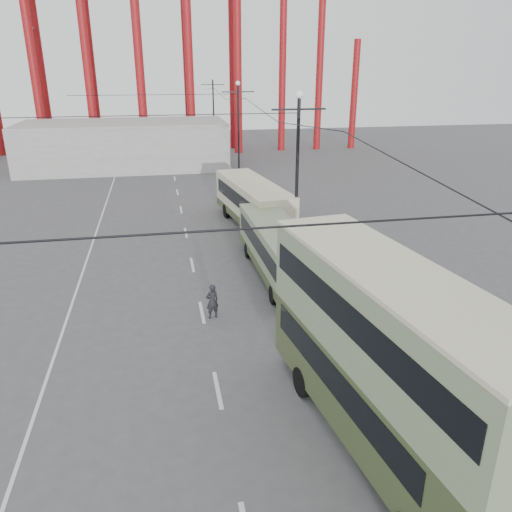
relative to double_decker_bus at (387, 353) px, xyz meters
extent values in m
plane|color=#4C4C4E|center=(-3.36, -0.43, -3.14)|extent=(160.00, 160.00, 0.00)
cube|color=silver|center=(-4.36, 18.57, -3.14)|extent=(0.15, 82.00, 0.01)
cube|color=silver|center=(2.04, 19.57, -3.14)|extent=(0.12, 120.00, 0.01)
cube|color=silver|center=(-10.36, 19.57, -3.14)|extent=(0.12, 120.00, 0.01)
cylinder|color=black|center=(2.24, 17.57, 1.36)|extent=(0.20, 0.20, 9.00)
cylinder|color=black|center=(2.24, 17.57, -2.89)|extent=(0.44, 0.44, 0.50)
cube|color=black|center=(2.24, 17.57, 5.16)|extent=(3.20, 0.10, 0.10)
sphere|color=white|center=(2.24, 17.57, 5.96)|extent=(0.44, 0.44, 0.44)
cylinder|color=black|center=(2.24, 39.57, 1.36)|extent=(0.20, 0.20, 9.00)
cylinder|color=black|center=(2.24, 39.57, -2.89)|extent=(0.44, 0.44, 0.50)
cube|color=black|center=(2.24, 39.57, 5.16)|extent=(3.20, 0.10, 0.10)
sphere|color=white|center=(2.24, 39.57, 5.96)|extent=(0.44, 0.44, 0.44)
cylinder|color=black|center=(2.24, 61.57, 1.36)|extent=(0.20, 0.20, 9.00)
cylinder|color=black|center=(2.24, 61.57, -2.89)|extent=(0.44, 0.44, 0.50)
cube|color=black|center=(2.24, 61.57, 5.16)|extent=(3.20, 0.10, 0.10)
sphere|color=white|center=(2.24, 61.57, 5.96)|extent=(0.44, 0.44, 0.44)
cylinder|color=maroon|center=(-19.36, 54.57, 10.36)|extent=(1.00, 1.00, 27.00)
cylinder|color=maroon|center=(-19.36, 58.57, 10.36)|extent=(1.00, 1.00, 27.00)
cylinder|color=maroon|center=(-13.36, 58.57, 14.86)|extent=(1.00, 1.00, 36.00)
cylinder|color=maroon|center=(10.64, 55.57, 11.86)|extent=(0.90, 0.90, 30.00)
cylinder|color=maroon|center=(15.64, 55.57, 7.86)|extent=(0.90, 0.90, 22.00)
cylinder|color=maroon|center=(20.64, 55.57, 3.86)|extent=(0.90, 0.90, 14.00)
cube|color=gray|center=(-9.36, 46.57, -0.64)|extent=(22.00, 10.00, 5.00)
cube|color=#3B4726|center=(0.00, 0.00, -1.42)|extent=(3.92, 10.70, 2.30)
cube|color=black|center=(0.00, 0.00, -0.95)|extent=(3.69, 8.63, 0.94)
cube|color=gray|center=(0.00, 0.00, -0.11)|extent=(3.94, 10.70, 0.31)
cube|color=gray|center=(0.00, 0.00, 1.19)|extent=(3.92, 10.70, 2.30)
cube|color=black|center=(0.00, 0.00, 1.30)|extent=(3.88, 10.08, 0.89)
cube|color=beige|center=(0.00, 0.00, 2.41)|extent=(3.94, 10.70, 0.13)
cylinder|color=black|center=(-1.54, 2.75, -2.62)|extent=(0.42, 1.07, 1.05)
cylinder|color=black|center=(0.80, 3.05, -2.62)|extent=(0.42, 1.07, 1.05)
cylinder|color=black|center=(1.60, -3.17, -2.62)|extent=(0.42, 1.07, 1.05)
cube|color=gray|center=(0.02, 13.18, -1.58)|extent=(2.41, 9.87, 2.15)
cube|color=black|center=(0.02, 13.18, -1.22)|extent=(2.43, 8.80, 0.85)
cube|color=#3B4726|center=(0.02, 13.18, -2.43)|extent=(2.44, 9.87, 0.45)
cube|color=gray|center=(0.02, 13.18, -0.44)|extent=(2.43, 9.87, 0.14)
cylinder|color=black|center=(-1.04, 15.93, -2.70)|extent=(0.27, 0.90, 0.89)
cylinder|color=black|center=(0.98, 15.96, -2.70)|extent=(0.27, 0.90, 0.89)
cylinder|color=black|center=(-0.93, 10.03, -2.70)|extent=(0.27, 0.90, 0.89)
cylinder|color=black|center=(1.09, 10.06, -2.70)|extent=(0.27, 0.90, 0.89)
cube|color=beige|center=(0.39, 22.03, -1.36)|extent=(3.89, 10.45, 2.45)
cube|color=black|center=(0.39, 22.03, -0.95)|extent=(3.76, 9.24, 0.97)
cube|color=#3B4726|center=(0.39, 22.03, -2.33)|extent=(3.92, 10.45, 0.51)
cube|color=beige|center=(0.39, 22.03, -0.05)|extent=(3.91, 10.45, 0.16)
cylinder|color=black|center=(-1.10, 24.50, -2.63)|extent=(0.42, 1.05, 1.02)
cylinder|color=black|center=(1.18, 24.81, -2.63)|extent=(0.42, 1.05, 1.02)
cylinder|color=black|center=(-0.34, 18.84, -2.63)|extent=(0.42, 1.05, 1.02)
cylinder|color=black|center=(1.94, 19.15, -2.63)|extent=(0.42, 1.05, 1.02)
imported|color=black|center=(-3.93, 8.98, -2.33)|extent=(0.68, 0.55, 1.62)
camera|label=1|loc=(-5.85, -11.03, 7.41)|focal=35.00mm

